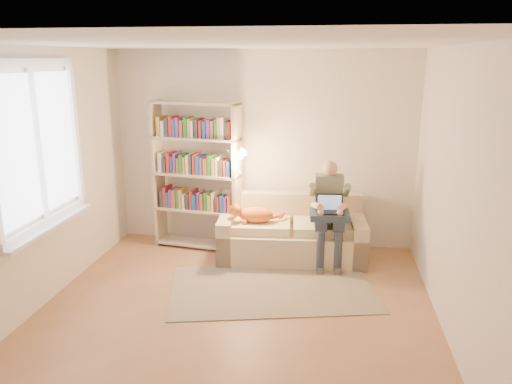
% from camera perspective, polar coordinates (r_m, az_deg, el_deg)
% --- Properties ---
extents(floor, '(4.50, 4.50, 0.00)m').
position_cam_1_polar(floor, '(5.02, -2.78, -14.56)').
color(floor, '#926442').
rests_on(floor, ground).
extents(ceiling, '(4.00, 4.50, 0.02)m').
position_cam_1_polar(ceiling, '(4.37, -3.23, 16.60)').
color(ceiling, white).
rests_on(ceiling, wall_back).
extents(wall_left, '(0.02, 4.50, 2.60)m').
position_cam_1_polar(wall_left, '(5.29, -24.73, 0.76)').
color(wall_left, silver).
rests_on(wall_left, floor).
extents(wall_right, '(0.02, 4.50, 2.60)m').
position_cam_1_polar(wall_right, '(4.58, 22.38, -1.06)').
color(wall_right, silver).
rests_on(wall_right, floor).
extents(wall_back, '(4.00, 0.02, 2.60)m').
position_cam_1_polar(wall_back, '(6.69, 0.86, 4.88)').
color(wall_back, silver).
rests_on(wall_back, floor).
extents(wall_front, '(4.00, 0.02, 2.60)m').
position_cam_1_polar(wall_front, '(2.51, -13.56, -13.45)').
color(wall_front, silver).
rests_on(wall_front, floor).
extents(window, '(0.12, 1.52, 1.69)m').
position_cam_1_polar(window, '(5.41, -23.21, 2.03)').
color(window, white).
rests_on(window, wall_left).
extents(sofa, '(1.89, 0.96, 0.78)m').
position_cam_1_polar(sofa, '(6.42, 4.09, -5.01)').
color(sofa, '#CBB58F').
rests_on(sofa, floor).
extents(person, '(0.38, 0.58, 1.28)m').
position_cam_1_polar(person, '(6.16, 8.34, -1.67)').
color(person, slate).
rests_on(person, sofa).
extents(cat, '(0.66, 0.27, 0.24)m').
position_cam_1_polar(cat, '(6.22, 0.01, -2.54)').
color(cat, orange).
rests_on(cat, sofa).
extents(blanket, '(0.50, 0.42, 0.08)m').
position_cam_1_polar(blanket, '(6.07, 7.81, -2.56)').
color(blanket, '#243140').
rests_on(blanket, person).
extents(laptop, '(0.33, 0.27, 0.27)m').
position_cam_1_polar(laptop, '(6.05, 7.83, -1.75)').
color(laptop, black).
rests_on(laptop, blanket).
extents(bookshelf, '(1.30, 0.55, 1.97)m').
position_cam_1_polar(bookshelf, '(6.56, -6.78, 2.67)').
color(bookshelf, '#C6B495').
rests_on(bookshelf, floor).
extents(rug, '(2.46, 1.77, 0.01)m').
position_cam_1_polar(rug, '(5.64, 1.87, -10.98)').
color(rug, gray).
rests_on(rug, floor).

